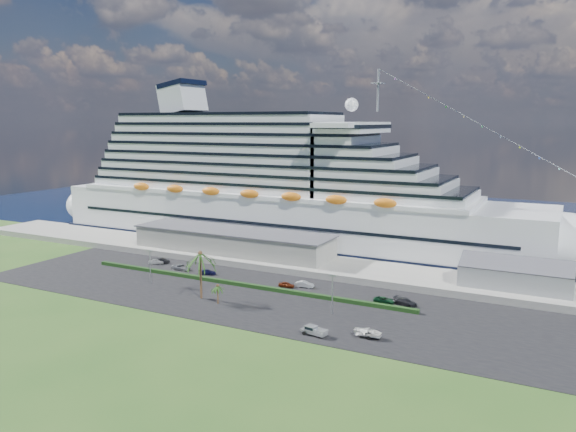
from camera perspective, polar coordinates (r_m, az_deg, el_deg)
The scene contains 22 objects.
ground at distance 119.77m, azimuth -6.01°, elevation -9.55°, with size 420.00×420.00×0.00m, color #29521B.
asphalt_lot at distance 128.59m, azimuth -3.29°, elevation -8.13°, with size 140.00×38.00×0.12m, color black.
wharf at distance 153.03m, azimuth 2.25°, elevation -4.90°, with size 240.00×20.00×1.80m, color gray.
water at distance 236.13m, azimuth 11.56°, elevation -0.15°, with size 420.00×160.00×0.02m, color black.
cruise_ship at distance 180.66m, azimuth -0.67°, elevation 2.45°, with size 191.00×38.00×54.00m.
terminal_building at distance 163.94m, azimuth -5.68°, elevation -2.48°, with size 61.00×15.00×6.30m.
port_shed at distance 139.12m, azimuth 22.15°, elevation -5.61°, with size 24.00×12.31×7.37m.
hedge at distance 136.52m, azimuth -5.13°, elevation -6.87°, with size 88.00×1.10×0.90m, color black.
lamp_post_left at distance 140.77m, azimuth -13.84°, elevation -4.60°, with size 1.60×0.35×8.27m.
lamp_post_right at distance 115.85m, azimuth 4.53°, elevation -7.42°, with size 1.60×0.35×8.27m.
palm_tall at distance 125.82m, azimuth -8.90°, elevation -4.31°, with size 8.82×8.82×11.13m.
palm_short at distance 123.01m, azimuth -7.16°, elevation -7.26°, with size 3.53×3.53×4.56m.
parked_car_0 at distance 159.99m, azimuth -13.24°, elevation -4.54°, with size 1.65×4.10×1.40m, color silver.
parked_car_1 at distance 160.90m, azimuth -12.68°, elevation -4.44°, with size 1.48×4.24×1.40m, color black.
parked_car_2 at distance 152.48m, azimuth -10.77°, elevation -5.13°, with size 2.46×5.34×1.48m, color gray.
parked_car_3 at distance 146.97m, azimuth -8.21°, elevation -5.65°, with size 1.82×4.47×1.30m, color #12123F.
parked_car_4 at distance 134.58m, azimuth -0.16°, elevation -6.99°, with size 1.53×3.80×1.29m, color #5F210C.
parked_car_5 at distance 134.57m, azimuth 1.69°, elevation -6.95°, with size 1.56×4.47×1.47m, color #B3B6BA.
parked_car_6 at distance 125.28m, azimuth 9.75°, elevation -8.41°, with size 2.12×4.59×1.28m, color #0D371C.
parked_car_7 at distance 124.57m, azimuth 11.83°, elevation -8.52°, with size 2.14×5.27×1.53m, color black.
pickup_truck at distance 105.86m, azimuth 2.64°, elevation -11.51°, with size 5.19×2.63×1.74m.
boat_trailer at distance 105.49m, azimuth 8.13°, elevation -11.57°, with size 6.08×4.10×1.73m.
Camera 1 is at (62.61, -94.28, 39.19)m, focal length 35.00 mm.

